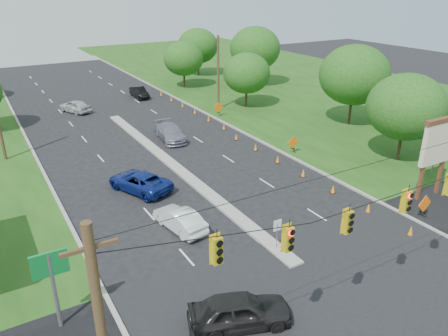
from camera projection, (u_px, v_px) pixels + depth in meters
ground at (349, 309)px, 21.52m from camera, size 160.00×160.00×0.00m
grass_right at (411, 119)px, 51.29m from camera, size 40.00×160.00×0.06m
cross_street at (349, 309)px, 21.52m from camera, size 160.00×14.00×0.02m
curb_left at (34, 155)px, 40.62m from camera, size 0.25×110.00×0.16m
curb_right at (222, 122)px, 49.99m from camera, size 0.25×110.00×0.16m
median at (173, 166)px, 38.17m from camera, size 1.00×34.00×0.18m
median_sign at (277, 229)px, 25.70m from camera, size 0.55×0.06×2.05m
signal_span at (378, 232)px, 18.74m from camera, size 25.60×0.32×9.00m
utility_pole_far_right at (218, 73)px, 53.29m from camera, size 0.28×0.28×9.00m
pylon_sign at (437, 145)px, 31.49m from camera, size 5.90×2.30×6.12m
cone_0 at (411, 231)px, 27.62m from camera, size 0.32×0.32×0.70m
cone_1 at (368, 208)px, 30.40m from camera, size 0.32×0.32×0.70m
cone_2 at (333, 189)px, 33.17m from camera, size 0.32×0.32×0.70m
cone_3 at (303, 173)px, 35.95m from camera, size 0.32×0.32×0.70m
cone_4 at (278, 159)px, 38.72m from camera, size 0.32×0.32×0.70m
cone_5 at (256, 147)px, 41.50m from camera, size 0.32×0.32×0.70m
cone_6 at (236, 137)px, 44.27m from camera, size 0.32×0.32×0.70m
cone_7 at (224, 127)px, 47.33m from camera, size 0.32×0.32×0.70m
cone_8 at (209, 118)px, 50.10m from camera, size 0.32×0.32×0.70m
cone_9 at (195, 111)px, 52.88m from camera, size 0.32×0.32×0.70m
cone_10 at (182, 105)px, 55.65m from camera, size 0.32×0.32×0.70m
cone_11 at (171, 99)px, 58.43m from camera, size 0.32×0.32×0.70m
cone_12 at (161, 93)px, 61.20m from camera, size 0.32×0.32×0.70m
work_sign_0 at (425, 205)px, 29.27m from camera, size 1.27×0.58×1.37m
work_sign_1 at (293, 143)px, 40.37m from camera, size 1.27×0.58×1.37m
work_sign_2 at (218, 108)px, 51.47m from camera, size 1.27×0.58×1.37m
tree_7 at (406, 107)px, 37.42m from camera, size 6.72×6.72×7.84m
tree_8 at (354, 75)px, 46.96m from camera, size 7.56×7.56×8.82m
tree_9 at (247, 73)px, 54.18m from camera, size 5.88×5.88×6.86m
tree_10 at (255, 48)px, 65.33m from camera, size 7.56×7.56×8.82m
tree_11 at (198, 46)px, 72.45m from camera, size 6.72×6.72×7.84m
tree_12 at (184, 59)px, 64.36m from camera, size 5.88×5.88×6.86m
black_sedan at (240, 311)px, 20.24m from camera, size 5.22×3.45×1.65m
white_sedan at (180, 219)px, 28.22m from camera, size 2.23×4.51×1.42m
blue_pickup at (140, 181)px, 33.46m from camera, size 4.39×5.95×1.50m
silver_car_far at (170, 132)px, 44.19m from camera, size 2.87×5.67×1.58m
silver_car_oncoming at (75, 106)px, 53.43m from camera, size 3.53×4.83×1.53m
dark_car_receding at (139, 92)px, 60.21m from camera, size 1.72×4.50×1.46m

